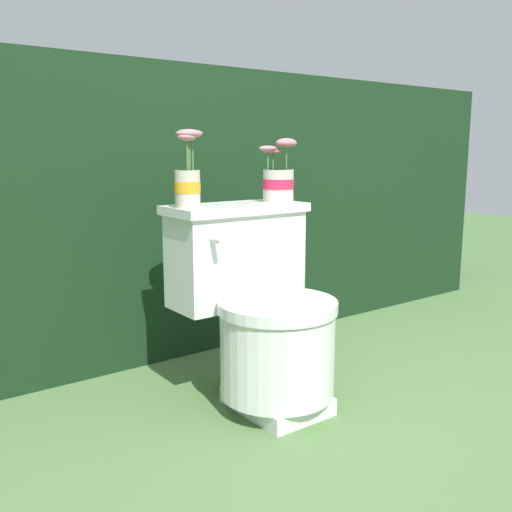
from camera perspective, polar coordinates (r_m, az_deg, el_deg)
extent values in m
plane|color=#4C703D|center=(1.91, -0.51, -15.49)|extent=(12.00, 12.00, 0.00)
cube|color=black|center=(2.66, -14.13, 4.73)|extent=(4.01, 0.94, 1.17)
cube|color=silver|center=(1.93, 2.09, -14.22)|extent=(0.25, 0.31, 0.06)
cylinder|color=silver|center=(1.87, 2.13, -9.61)|extent=(0.37, 0.37, 0.28)
cylinder|color=silver|center=(1.82, 2.16, -5.01)|extent=(0.38, 0.38, 0.04)
cube|color=silver|center=(1.98, -1.98, -0.23)|extent=(0.46, 0.20, 0.32)
cube|color=silver|center=(1.95, -2.02, 4.77)|extent=(0.48, 0.22, 0.03)
cylinder|color=silver|center=(1.77, -3.95, 1.60)|extent=(0.02, 0.05, 0.02)
cylinder|color=beige|center=(1.83, -6.87, 6.66)|extent=(0.08, 0.08, 0.12)
cylinder|color=orange|center=(1.83, -6.87, 6.85)|extent=(0.08, 0.08, 0.04)
cylinder|color=#332319|center=(1.82, -6.91, 8.34)|extent=(0.07, 0.07, 0.01)
cylinder|color=#4C753D|center=(1.83, -6.38, 10.24)|extent=(0.01, 0.01, 0.11)
ellipsoid|color=#B26B75|center=(1.83, -6.42, 12.13)|extent=(0.07, 0.05, 0.02)
cylinder|color=#4C753D|center=(1.80, -6.88, 10.00)|extent=(0.01, 0.01, 0.09)
ellipsoid|color=#B26B75|center=(1.80, -6.92, 11.73)|extent=(0.06, 0.04, 0.02)
cylinder|color=#4C753D|center=(1.81, -6.68, 10.15)|extent=(0.01, 0.01, 0.10)
ellipsoid|color=#B26B75|center=(1.81, -6.72, 12.05)|extent=(0.09, 0.06, 0.03)
cylinder|color=beige|center=(2.04, 2.24, 7.05)|extent=(0.11, 0.11, 0.11)
cylinder|color=#D1234C|center=(2.04, 2.25, 7.21)|extent=(0.11, 0.11, 0.03)
cylinder|color=#332319|center=(2.04, 2.25, 8.48)|extent=(0.10, 0.10, 0.01)
cylinder|color=#4C753D|center=(2.05, 1.70, 9.46)|extent=(0.01, 0.01, 0.06)
ellipsoid|color=#B26B75|center=(2.05, 1.70, 10.42)|extent=(0.07, 0.05, 0.02)
cylinder|color=#4C753D|center=(2.06, 3.04, 9.80)|extent=(0.01, 0.01, 0.08)
ellipsoid|color=#B26B75|center=(2.06, 3.05, 11.22)|extent=(0.08, 0.06, 0.03)
cylinder|color=#4C753D|center=(2.03, 1.18, 9.59)|extent=(0.01, 0.01, 0.07)
ellipsoid|color=#B26B75|center=(2.03, 1.19, 10.69)|extent=(0.07, 0.05, 0.02)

